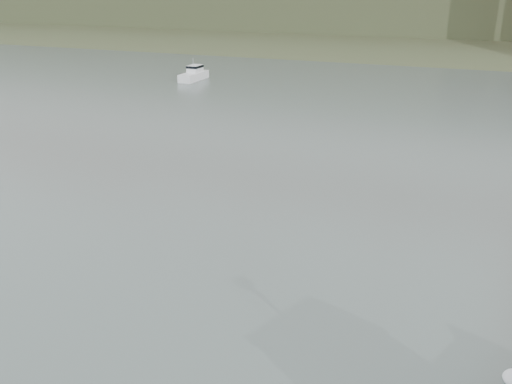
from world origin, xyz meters
The scene contains 3 objects.
ground centered at (0.00, 0.00, 0.00)m, with size 400.00×400.00×0.00m, color #52625C.
headlands centered at (0.00, 125.50, 7.05)m, with size 500.00×105.36×27.12m.
motorboat centered at (-26.41, 48.77, 0.70)m, with size 1.72×5.14×2.82m.
Camera 1 is at (7.99, -14.71, 11.99)m, focal length 40.00 mm.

